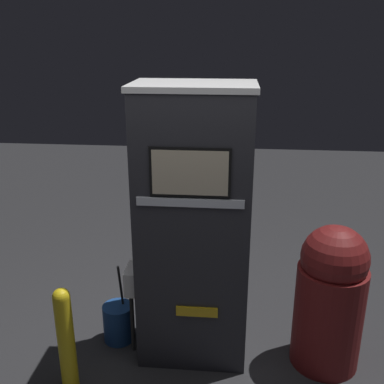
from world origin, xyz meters
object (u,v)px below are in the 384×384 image
object	(u,v)px
trash_bin	(330,296)
squeegee_bucket	(118,322)
safety_bollard	(66,338)
gas_pump	(193,229)

from	to	relation	value
trash_bin	squeegee_bucket	bearing A→B (deg)	176.29
squeegee_bucket	safety_bollard	bearing A→B (deg)	-110.33
gas_pump	squeegee_bucket	world-z (taller)	gas_pump
squeegee_bucket	gas_pump	bearing A→B (deg)	-5.11
trash_bin	gas_pump	bearing A→B (deg)	177.15
safety_bollard	trash_bin	bearing A→B (deg)	14.01
gas_pump	safety_bollard	world-z (taller)	gas_pump
gas_pump	trash_bin	world-z (taller)	gas_pump
squeegee_bucket	trash_bin	bearing A→B (deg)	-3.71
gas_pump	squeegee_bucket	distance (m)	1.11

